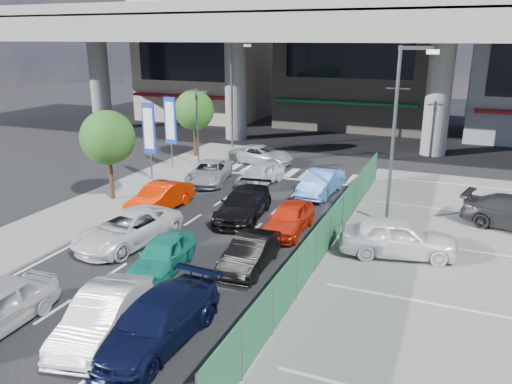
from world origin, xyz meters
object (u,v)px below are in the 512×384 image
at_px(street_lamp_left, 234,87).
at_px(hatch_black_mid_right, 250,253).
at_px(tree_far, 194,110).
at_px(sedan_white_mid_left, 128,229).
at_px(tree_near, 108,138).
at_px(taxi_orange_right, 289,218).
at_px(sedan_black_mid, 243,204).
at_px(sedan_white_front_mid, 260,174).
at_px(street_lamp_right, 399,122).
at_px(traffic_cone, 346,230).
at_px(parked_sedan_white, 398,237).
at_px(wagon_silver_front_left, 209,172).
at_px(crossing_wagon_silver, 261,155).
at_px(traffic_light_left, 197,108).
at_px(signboard_near, 149,131).
at_px(signboard_far, 170,123).
at_px(traffic_light_right, 397,104).
at_px(taxi_teal_mid, 163,255).
at_px(kei_truck_front_right, 321,182).
at_px(taxi_orange_left, 160,198).
at_px(hatch_white_back_mid, 103,315).
at_px(minivan_navy_back, 157,321).

height_order(street_lamp_left, hatch_black_mid_right, street_lamp_left).
height_order(tree_far, sedan_white_mid_left, tree_far).
height_order(tree_near, taxi_orange_right, tree_near).
bearing_deg(sedan_black_mid, taxi_orange_right, -26.04).
bearing_deg(sedan_white_front_mid, street_lamp_right, -16.04).
xyz_separation_m(hatch_black_mid_right, traffic_cone, (2.70, 4.20, -0.23)).
bearing_deg(parked_sedan_white, wagon_silver_front_left, 48.36).
bearing_deg(parked_sedan_white, crossing_wagon_silver, 29.01).
xyz_separation_m(traffic_light_left, street_lamp_right, (13.37, -6.00, 0.83)).
distance_m(traffic_light_left, taxi_orange_right, 13.17).
height_order(signboard_near, tree_near, tree_near).
distance_m(signboard_far, tree_far, 3.53).
relative_size(traffic_light_right, sedan_white_front_mid, 1.38).
distance_m(traffic_light_right, sedan_white_front_mid, 11.64).
relative_size(taxi_teal_mid, parked_sedan_white, 0.83).
bearing_deg(taxi_orange_right, sedan_black_mid, 160.66).
xyz_separation_m(tree_near, traffic_cone, (12.67, -0.53, -3.00)).
height_order(traffic_light_right, parked_sedan_white, traffic_light_right).
bearing_deg(sedan_white_front_mid, traffic_light_right, 64.60).
bearing_deg(sedan_white_front_mid, kei_truck_front_right, 1.00).
distance_m(sedan_black_mid, wagon_silver_front_left, 6.56).
xyz_separation_m(sedan_white_mid_left, traffic_cone, (8.33, 4.03, -0.30)).
bearing_deg(crossing_wagon_silver, tree_near, 163.90).
xyz_separation_m(tree_far, wagon_silver_front_left, (3.94, -5.43, -2.76)).
height_order(tree_near, taxi_orange_left, tree_near).
height_order(street_lamp_right, hatch_black_mid_right, street_lamp_right).
distance_m(wagon_silver_front_left, crossing_wagon_silver, 5.58).
height_order(hatch_black_mid_right, parked_sedan_white, parked_sedan_white).
distance_m(hatch_white_back_mid, parked_sedan_white, 11.40).
bearing_deg(hatch_white_back_mid, signboard_far, 103.61).
bearing_deg(hatch_white_back_mid, taxi_teal_mid, 87.84).
distance_m(traffic_light_right, kei_truck_front_right, 10.57).
xyz_separation_m(street_lamp_left, hatch_black_mid_right, (9.29, -18.73, -4.15)).
xyz_separation_m(tree_far, crossing_wagon_silver, (5.10, 0.02, -2.77)).
height_order(sedan_white_mid_left, sedan_black_mid, same).
bearing_deg(hatch_white_back_mid, hatch_black_mid_right, 57.20).
bearing_deg(sedan_black_mid, tree_far, 121.81).
relative_size(signboard_near, minivan_navy_back, 0.99).
bearing_deg(traffic_light_left, kei_truck_front_right, -16.61).
bearing_deg(traffic_light_right, hatch_black_mid_right, -97.32).
distance_m(traffic_light_left, traffic_cone, 15.04).
bearing_deg(tree_near, traffic_light_right, 50.19).
distance_m(street_lamp_right, street_lamp_left, 18.06).
bearing_deg(taxi_teal_mid, hatch_black_mid_right, 17.34).
xyz_separation_m(traffic_light_left, taxi_teal_mid, (6.24, -14.13, -3.30)).
bearing_deg(wagon_silver_front_left, hatch_black_mid_right, -68.32).
xyz_separation_m(tree_near, kei_truck_front_right, (9.96, 5.27, -2.70)).
xyz_separation_m(tree_far, parked_sedan_white, (15.71, -12.06, -2.56)).
height_order(traffic_light_left, parked_sedan_white, traffic_light_left).
height_order(sedan_black_mid, sedan_white_front_mid, sedan_black_mid).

